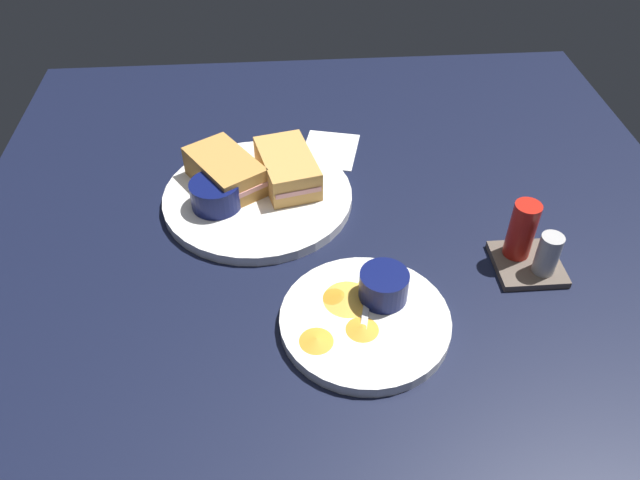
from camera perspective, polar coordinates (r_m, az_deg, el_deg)
ground_plane at (r=91.96cm, az=1.47°, el=0.29°), size 110.00×110.00×3.00cm
plate_sandwich_main at (r=96.02cm, az=-5.74°, el=3.96°), size 28.99×28.99×1.60cm
sandwich_half_near at (r=96.29cm, az=-3.04°, el=6.64°), size 14.48×10.31×4.80cm
sandwich_half_far at (r=96.56cm, az=-8.74°, el=6.27°), size 15.04×13.45×4.80cm
ramekin_dark_sauce at (r=92.73cm, az=-9.61°, el=4.26°), size 7.52×7.52×4.04cm
spoon_by_dark_ramekin at (r=96.72cm, az=-6.92°, el=5.04°), size 7.99×8.06×0.80cm
plate_chips_companion at (r=77.73cm, az=4.16°, el=-7.46°), size 21.29×21.29×1.60cm
ramekin_light_gravy at (r=78.02cm, az=5.90°, el=-4.14°), size 6.23×6.23×3.98cm
spoon_by_gravy_ramekin at (r=79.97cm, az=4.54°, el=-4.41°), size 9.93×3.71×0.80cm
plantain_chip_scatter at (r=77.94cm, az=2.91°, el=-5.97°), size 13.58×14.09×0.60cm
condiment_caddy at (r=87.80cm, az=18.74°, el=-0.58°), size 9.00×9.00×9.50cm
paper_napkin_folded at (r=107.16cm, az=0.91°, el=8.33°), size 12.90×11.46×0.40cm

